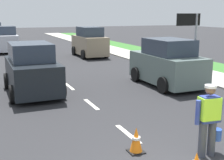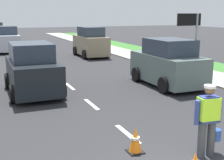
% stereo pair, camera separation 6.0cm
% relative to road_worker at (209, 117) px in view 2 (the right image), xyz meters
% --- Properties ---
extents(ground_plane, '(96.00, 96.00, 0.00)m').
position_rel_road_worker_xyz_m(ground_plane, '(-1.11, 20.16, -0.93)').
color(ground_plane, '#28282B').
extents(sidewalk_right, '(2.40, 72.00, 0.14)m').
position_rel_road_worker_xyz_m(sidewalk_right, '(6.09, 9.16, -0.93)').
color(sidewalk_right, '#B2ADA3').
rests_on(sidewalk_right, ground).
extents(grass_verge_right, '(2.40, 72.00, 0.06)m').
position_rel_road_worker_xyz_m(grass_verge_right, '(8.49, 9.16, -0.93)').
color(grass_verge_right, '#38722D').
rests_on(grass_verge_right, ground).
extents(lane_center_line, '(0.14, 46.40, 0.01)m').
position_rel_road_worker_xyz_m(lane_center_line, '(-1.11, 24.36, -0.93)').
color(lane_center_line, silver).
rests_on(lane_center_line, ground).
extents(road_worker, '(0.77, 0.36, 1.67)m').
position_rel_road_worker_xyz_m(road_worker, '(0.00, 0.00, 0.00)').
color(road_worker, '#383D4C').
rests_on(road_worker, ground).
extents(lane_direction_sign, '(1.16, 0.11, 3.20)m').
position_rel_road_worker_xyz_m(lane_direction_sign, '(3.58, 5.50, 1.48)').
color(lane_direction_sign, gray).
rests_on(lane_direction_sign, ground).
extents(traffic_cone_far, '(0.36, 0.36, 0.62)m').
position_rel_road_worker_xyz_m(traffic_cone_far, '(-1.42, 0.79, -0.63)').
color(traffic_cone_far, black).
rests_on(traffic_cone_far, ground).
extents(car_oncoming_second, '(2.02, 3.93, 2.17)m').
position_rel_road_worker_xyz_m(car_oncoming_second, '(-2.66, 22.17, 0.08)').
color(car_oncoming_second, silver).
rests_on(car_oncoming_second, ground).
extents(car_oncoming_lead, '(2.03, 3.94, 2.05)m').
position_rel_road_worker_xyz_m(car_oncoming_lead, '(-2.78, 7.35, 0.02)').
color(car_oncoming_lead, black).
rests_on(car_oncoming_lead, ground).
extents(car_parked_curbside, '(2.06, 3.94, 2.10)m').
position_rel_road_worker_xyz_m(car_parked_curbside, '(3.05, 6.41, 0.05)').
color(car_parked_curbside, slate).
rests_on(car_parked_curbside, ground).
extents(car_parked_far, '(1.96, 3.90, 2.22)m').
position_rel_road_worker_xyz_m(car_parked_far, '(2.93, 16.81, 0.10)').
color(car_parked_far, gray).
rests_on(car_parked_far, ground).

